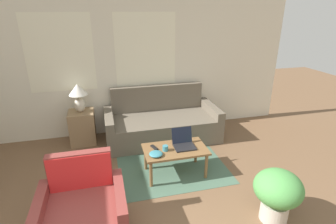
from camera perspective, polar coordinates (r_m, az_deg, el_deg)
The scene contains 12 objects.
wall_back at distance 4.88m, azimuth -12.43°, elevation 9.93°, with size 6.83×0.06×2.60m.
rug at distance 4.40m, azimuth -0.48°, elevation -9.11°, with size 1.60×2.05×0.01m.
couch at distance 4.84m, azimuth -1.43°, elevation -2.57°, with size 2.02×0.93×0.91m.
armchair at distance 3.04m, azimuth -17.90°, elevation -20.48°, with size 0.86×0.74×0.85m.
side_table at distance 4.89m, azimuth -18.08°, elevation -3.14°, with size 0.43×0.43×0.59m.
table_lamp at distance 4.68m, azimuth -18.94°, elevation 3.68°, with size 0.31×0.31×0.50m.
coffee_table at distance 3.76m, azimuth 1.58°, elevation -8.62°, with size 0.89×0.52×0.41m.
laptop at distance 3.77m, azimuth 3.41°, elevation -6.64°, with size 0.30×0.30×0.24m.
cup_navy at distance 3.66m, azimuth -0.59°, elevation -7.87°, with size 0.08×0.08×0.08m.
snack_bowl at distance 3.55m, azimuth -2.66°, elevation -9.09°, with size 0.18×0.18×0.05m.
tv_remote at distance 3.74m, azimuth -3.02°, elevation -7.73°, with size 0.09×0.16×0.02m.
potted_plant at distance 3.24m, azimuth 22.72°, elevation -15.72°, with size 0.53×0.53×0.63m.
Camera 1 is at (-0.16, -1.00, 2.25)m, focal length 28.00 mm.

